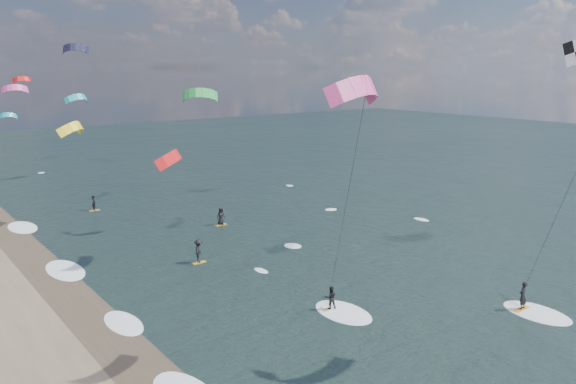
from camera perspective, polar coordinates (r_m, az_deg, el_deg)
ground at (r=29.80m, az=16.53°, el=-17.10°), size 260.00×260.00×0.00m
wet_sand_strip at (r=30.16m, az=-15.05°, el=-16.62°), size 3.00×240.00×0.00m
kitesurfer_near_b at (r=28.15m, az=6.87°, el=1.27°), size 6.77×8.38×14.69m
far_kitesurfers at (r=48.30m, az=-10.32°, el=-4.02°), size 8.71×21.74×1.86m
bg_kite_field at (r=70.18m, az=-21.30°, el=8.88°), size 11.03×66.49×10.91m
shoreline_surf at (r=34.51m, az=-16.30°, el=-12.82°), size 2.40×79.40×0.11m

